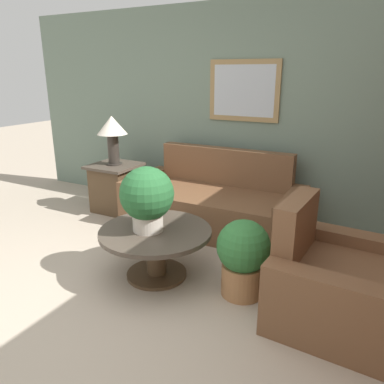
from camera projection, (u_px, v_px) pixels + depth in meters
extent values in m
plane|color=tan|center=(89.00, 330.00, 2.72)|extent=(20.00, 20.00, 0.00)
cube|color=slate|center=(236.00, 113.00, 4.67)|extent=(6.49, 0.06, 2.60)
cube|color=#997A4C|center=(244.00, 91.00, 4.50)|extent=(0.89, 0.03, 0.72)
cube|color=#B2BCC6|center=(244.00, 91.00, 4.49)|extent=(0.77, 0.01, 0.60)
cube|color=brown|center=(212.00, 210.00, 4.44)|extent=(1.69, 0.94, 0.45)
cube|color=brown|center=(225.00, 166.00, 4.63)|extent=(1.69, 0.16, 0.45)
cube|color=brown|center=(146.00, 195.00, 4.84)|extent=(0.18, 0.94, 0.55)
cube|color=brown|center=(291.00, 220.00, 4.01)|extent=(0.18, 0.94, 0.55)
cube|color=brown|center=(347.00, 294.00, 2.76)|extent=(1.04, 0.71, 0.45)
cube|color=brown|center=(296.00, 226.00, 2.83)|extent=(0.20, 0.65, 0.45)
cube|color=brown|center=(336.00, 318.00, 2.41)|extent=(1.01, 0.25, 0.55)
cube|color=brown|center=(357.00, 265.00, 3.08)|extent=(1.01, 0.25, 0.55)
cylinder|color=#4C3823|center=(157.00, 274.00, 3.46)|extent=(0.55, 0.55, 0.03)
cylinder|color=#4C3823|center=(156.00, 253.00, 3.39)|extent=(0.18, 0.18, 0.39)
cylinder|color=#473D33|center=(155.00, 232.00, 3.33)|extent=(1.00, 1.00, 0.04)
cube|color=#4C3823|center=(116.00, 189.00, 5.01)|extent=(0.51, 0.51, 0.60)
cube|color=#473D33|center=(114.00, 166.00, 4.91)|extent=(0.60, 0.60, 0.03)
cylinder|color=#2D2823|center=(114.00, 164.00, 4.91)|extent=(0.20, 0.20, 0.02)
cylinder|color=#2D2823|center=(113.00, 149.00, 4.84)|extent=(0.15, 0.15, 0.38)
cone|color=beige|center=(112.00, 125.00, 4.75)|extent=(0.39, 0.39, 0.23)
cylinder|color=beige|center=(148.00, 222.00, 3.28)|extent=(0.27, 0.27, 0.16)
sphere|color=#235B2D|center=(147.00, 194.00, 3.20)|extent=(0.47, 0.47, 0.47)
cylinder|color=#9E6B42|center=(242.00, 279.00, 3.13)|extent=(0.35, 0.35, 0.28)
sphere|color=#2D6B33|center=(243.00, 246.00, 3.04)|extent=(0.44, 0.44, 0.44)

